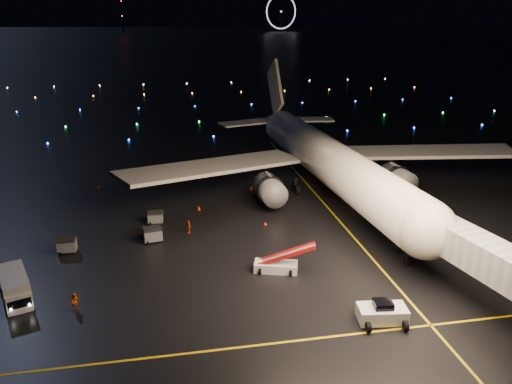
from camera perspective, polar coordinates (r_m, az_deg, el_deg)
ground at (r=343.72m, az=-9.28°, el=15.29°), size 2000.00×2000.00×0.00m
lane_centre at (r=66.30m, az=8.93°, el=-2.62°), size 0.25×80.00×0.02m
lane_cross at (r=41.30m, az=-2.73°, el=-17.41°), size 60.00×0.25×0.02m
airliner at (r=74.38m, az=7.42°, el=6.79°), size 63.57×60.77×17.00m
pushback_tug at (r=45.06m, az=14.24°, el=-13.06°), size 4.36×2.66×1.96m
belt_loader at (r=51.16m, az=2.30°, el=-7.48°), size 6.68×3.54×3.12m
service_truck at (r=51.68m, az=-25.88°, el=-9.65°), size 4.63×7.42×2.61m
crew_a at (r=52.24m, az=-25.00°, el=-9.69°), size 0.79×0.74×1.81m
crew_b at (r=48.03m, az=-19.97°, el=-11.68°), size 0.92×0.76×1.71m
crew_c at (r=60.61m, az=-7.69°, el=-3.93°), size 0.58×1.00×1.61m
safety_cone_0 at (r=62.49m, az=1.07°, el=-3.57°), size 0.47×0.47×0.46m
safety_cone_1 at (r=74.74m, az=-0.57°, el=0.45°), size 0.59×0.59×0.54m
safety_cone_2 at (r=67.58m, az=-6.56°, el=-1.83°), size 0.52×0.52×0.53m
safety_cone_3 at (r=79.30m, az=-17.55°, el=0.61°), size 0.48×0.48×0.45m
ferris_wheel at (r=783.45m, az=2.89°, el=19.75°), size 49.33×16.80×52.00m
radio_mast at (r=784.37m, az=-15.11°, el=19.58°), size 1.80×1.80×64.00m
taxiway_lights at (r=151.01m, az=-6.99°, el=10.13°), size 164.00×92.00×0.36m
baggage_cart_0 at (r=64.05m, az=-11.42°, el=-2.85°), size 1.92×1.40×1.56m
baggage_cart_1 at (r=59.03m, az=-11.74°, el=-4.77°), size 2.30×1.81×1.76m
baggage_cart_2 at (r=59.13m, az=-20.80°, el=-5.71°), size 1.98×1.40×1.67m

